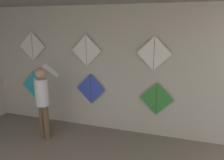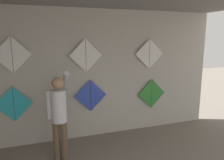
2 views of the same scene
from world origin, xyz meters
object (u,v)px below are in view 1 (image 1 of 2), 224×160
Objects in this scene: kite_4 at (86,51)px; kite_5 at (154,53)px; shopkeeper at (43,97)px; kite_0 at (34,85)px; kite_1 at (91,89)px; kite_2 at (156,99)px; kite_3 at (32,46)px.

kite_4 reaches higher than kite_5.
kite_4 is at bearing 67.19° from shopkeeper.
kite_4 is at bearing 0.00° from kite_0.
kite_1 is 1.00× the size of kite_2.
kite_4 reaches higher than shopkeeper.
kite_5 is at bearing 0.00° from kite_0.
kite_2 is at bearing 0.00° from kite_1.
kite_1 is 1.00× the size of kite_5.
kite_3 is at bearing 180.00° from kite_5.
kite_0 is (-0.79, 0.78, -0.01)m from shopkeeper.
kite_1 is 1.51m from kite_2.
kite_0 is 1.00× the size of kite_3.
kite_1 is 1.66m from kite_5.
shopkeeper is at bearing -160.91° from kite_2.
kite_1 is at bearing 0.00° from kite_0.
kite_3 reaches higher than kite_1.
shopkeeper is at bearing -133.94° from kite_1.
kite_4 is (0.67, 0.78, 0.90)m from shopkeeper.
kite_4 is (1.46, 0.00, 0.92)m from kite_0.
kite_3 is at bearing 180.00° from kite_4.
shopkeeper is 1.08m from kite_1.
shopkeeper is 1.11m from kite_0.
shopkeeper is at bearing -130.52° from kite_4.
kite_3 reaches higher than kite_0.
shopkeeper is 2.39m from kite_2.
kite_5 is (2.90, 0.00, -0.05)m from kite_3.
kite_5 is at bearing 180.00° from kite_2.
kite_1 is at bearing 0.00° from kite_3.
kite_2 is 1.86m from kite_4.
kite_0 is at bearing 180.00° from kite_1.
kite_3 is at bearing 180.00° from kite_1.
kite_5 is (2.95, 0.00, 0.91)m from kite_0.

